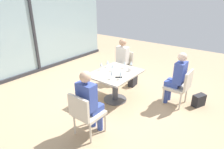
# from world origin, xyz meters

# --- Properties ---
(ground_plane) EXTENTS (12.00, 12.00, 0.00)m
(ground_plane) POSITION_xyz_m (0.00, 0.00, 0.00)
(ground_plane) COLOR tan
(window_wall_backdrop) EXTENTS (5.96, 0.10, 2.70)m
(window_wall_backdrop) POSITION_xyz_m (0.00, 3.20, 1.21)
(window_wall_backdrop) COLOR #9CB7BC
(window_wall_backdrop) RESTS_ON ground_plane
(dining_table_main) EXTENTS (1.16, 0.94, 0.73)m
(dining_table_main) POSITION_xyz_m (0.00, 0.00, 0.54)
(dining_table_main) COLOR #BCB29E
(dining_table_main) RESTS_ON ground_plane
(chair_far_right) EXTENTS (0.50, 0.46, 0.87)m
(chair_far_right) POSITION_xyz_m (1.09, 0.52, 0.50)
(chair_far_right) COLOR beige
(chair_far_right) RESTS_ON ground_plane
(chair_front_right) EXTENTS (0.46, 0.50, 0.87)m
(chair_front_right) POSITION_xyz_m (0.73, -1.30, 0.50)
(chair_front_right) COLOR beige
(chair_front_right) RESTS_ON ground_plane
(chair_side_end) EXTENTS (0.50, 0.46, 0.87)m
(chair_side_end) POSITION_xyz_m (-1.35, -0.34, 0.50)
(chair_side_end) COLOR beige
(chair_side_end) RESTS_ON ground_plane
(person_far_right) EXTENTS (0.39, 0.34, 1.26)m
(person_far_right) POSITION_xyz_m (0.98, 0.52, 0.70)
(person_far_right) COLOR silver
(person_far_right) RESTS_ON ground_plane
(person_front_right) EXTENTS (0.34, 0.39, 1.26)m
(person_front_right) POSITION_xyz_m (0.73, -1.19, 0.70)
(person_front_right) COLOR #384C9E
(person_front_right) RESTS_ON ground_plane
(person_side_end) EXTENTS (0.39, 0.34, 1.26)m
(person_side_end) POSITION_xyz_m (-1.24, -0.34, 0.70)
(person_side_end) COLOR #384C9E
(person_side_end) RESTS_ON ground_plane
(wine_glass_0) EXTENTS (0.07, 0.07, 0.18)m
(wine_glass_0) POSITION_xyz_m (0.02, 0.10, 0.86)
(wine_glass_0) COLOR silver
(wine_glass_0) RESTS_ON dining_table_main
(wine_glass_1) EXTENTS (0.07, 0.07, 0.18)m
(wine_glass_1) POSITION_xyz_m (-0.06, 0.38, 0.86)
(wine_glass_1) COLOR silver
(wine_glass_1) RESTS_ON dining_table_main
(wine_glass_2) EXTENTS (0.07, 0.07, 0.18)m
(wine_glass_2) POSITION_xyz_m (0.15, 0.36, 0.86)
(wine_glass_2) COLOR silver
(wine_glass_2) RESTS_ON dining_table_main
(wine_glass_3) EXTENTS (0.07, 0.07, 0.18)m
(wine_glass_3) POSITION_xyz_m (-0.25, -0.32, 0.86)
(wine_glass_3) COLOR silver
(wine_glass_3) RESTS_ON dining_table_main
(wine_glass_4) EXTENTS (0.07, 0.07, 0.18)m
(wine_glass_4) POSITION_xyz_m (-0.35, -0.16, 0.86)
(wine_glass_4) COLOR silver
(wine_glass_4) RESTS_ON dining_table_main
(wine_glass_5) EXTENTS (0.07, 0.07, 0.18)m
(wine_glass_5) POSITION_xyz_m (0.36, -0.02, 0.86)
(wine_glass_5) COLOR silver
(wine_glass_5) RESTS_ON dining_table_main
(wine_glass_6) EXTENTS (0.07, 0.07, 0.18)m
(wine_glass_6) POSITION_xyz_m (0.46, -0.13, 0.86)
(wine_glass_6) COLOR silver
(wine_glass_6) RESTS_ON dining_table_main
(coffee_cup) EXTENTS (0.08, 0.08, 0.09)m
(coffee_cup) POSITION_xyz_m (0.27, -0.22, 0.78)
(coffee_cup) COLOR white
(coffee_cup) RESTS_ON dining_table_main
(cell_phone_on_table) EXTENTS (0.14, 0.16, 0.01)m
(cell_phone_on_table) POSITION_xyz_m (-0.20, -0.23, 0.73)
(cell_phone_on_table) COLOR black
(cell_phone_on_table) RESTS_ON dining_table_main
(handbag_0) EXTENTS (0.31, 0.19, 0.28)m
(handbag_0) POSITION_xyz_m (0.95, 0.09, 0.14)
(handbag_0) COLOR #232328
(handbag_0) RESTS_ON ground_plane
(handbag_1) EXTENTS (0.34, 0.27, 0.28)m
(handbag_1) POSITION_xyz_m (0.96, -1.70, 0.14)
(handbag_1) COLOR #232328
(handbag_1) RESTS_ON ground_plane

